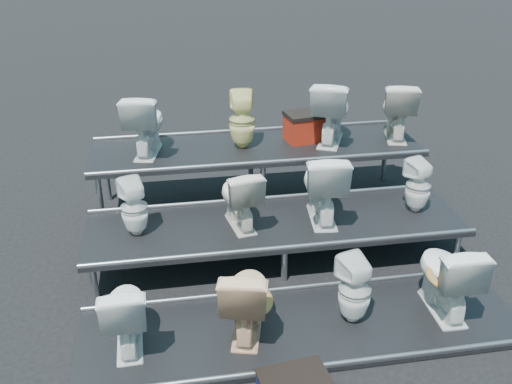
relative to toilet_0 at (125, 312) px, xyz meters
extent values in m
plane|color=black|center=(1.62, 1.30, -0.42)|extent=(80.00, 80.00, 0.00)
cube|color=black|center=(1.62, 0.00, -0.39)|extent=(4.20, 1.20, 0.06)
cube|color=black|center=(1.62, 1.30, -0.19)|extent=(4.20, 1.20, 0.46)
cube|color=black|center=(1.62, 2.60, 0.01)|extent=(4.20, 1.20, 0.86)
imported|color=silver|center=(0.00, 0.00, 0.00)|extent=(0.42, 0.72, 0.72)
imported|color=#E1AE83|center=(1.08, 0.00, 0.02)|extent=(0.61, 0.84, 0.77)
imported|color=silver|center=(2.11, 0.00, -0.02)|extent=(0.38, 0.39, 0.69)
imported|color=silver|center=(3.03, 0.00, 0.04)|extent=(0.47, 0.81, 0.81)
imported|color=silver|center=(0.08, 1.30, 0.36)|extent=(0.36, 0.37, 0.63)
imported|color=beige|center=(1.21, 1.30, 0.39)|extent=(0.49, 0.73, 0.69)
imported|color=silver|center=(2.14, 1.30, 0.45)|extent=(0.55, 0.86, 0.83)
imported|color=silver|center=(3.28, 1.30, 0.35)|extent=(0.36, 0.36, 0.63)
imported|color=silver|center=(0.23, 2.60, 0.83)|extent=(0.59, 0.84, 0.78)
imported|color=#E9E28E|center=(1.43, 2.60, 0.80)|extent=(0.36, 0.36, 0.73)
imported|color=silver|center=(2.60, 2.60, 0.85)|extent=(0.76, 0.93, 0.83)
imported|color=beige|center=(3.50, 2.60, 0.82)|extent=(0.61, 0.84, 0.77)
cube|color=maroon|center=(2.27, 2.69, 0.60)|extent=(0.51, 0.43, 0.33)
camera|label=1|loc=(0.47, -4.16, 3.20)|focal=40.00mm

